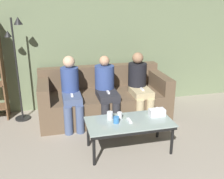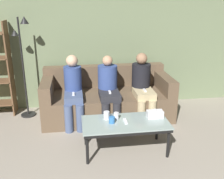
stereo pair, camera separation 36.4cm
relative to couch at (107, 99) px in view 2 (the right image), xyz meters
name	(u,v)px [view 2 (the right image)]	position (x,y,z in m)	size (l,w,h in m)	color
wall_back	(103,38)	(0.00, 0.57, 0.99)	(12.00, 0.06, 2.60)	#707F5B
couch	(107,99)	(0.00, 0.00, 0.00)	(2.21, 0.98, 0.84)	brown
coffee_table	(125,125)	(0.10, -1.21, 0.08)	(1.16, 0.58, 0.44)	#8C9E99
cup_near_left	(116,116)	(-0.01, -1.10, 0.17)	(0.07, 0.07, 0.09)	silver
cup_near_right	(112,120)	(-0.09, -1.21, 0.17)	(0.08, 0.08, 0.09)	#3372BF
cup_far_center	(107,115)	(-0.14, -1.08, 0.18)	(0.08, 0.08, 0.11)	silver
tissue_box	(155,114)	(0.53, -1.13, 0.18)	(0.22, 0.12, 0.13)	white
game_remote	(125,121)	(0.10, -1.21, 0.14)	(0.04, 0.15, 0.02)	white
standing_lamp	(23,57)	(-1.39, 0.19, 0.75)	(0.31, 0.26, 1.73)	black
seated_person_left_end	(73,89)	(-0.58, -0.23, 0.29)	(0.31, 0.66, 1.14)	#47567A
seated_person_mid_left	(108,87)	(0.00, -0.22, 0.29)	(0.33, 0.68, 1.11)	#28282D
seated_person_mid_right	(142,85)	(0.58, -0.22, 0.30)	(0.32, 0.67, 1.14)	tan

